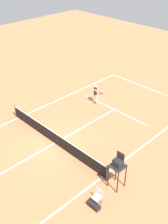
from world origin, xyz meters
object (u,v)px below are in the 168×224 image
(player_serving, at_px, (96,92))
(umpire_chair, at_px, (118,165))
(tennis_ball, at_px, (101,114))
(equipment_bag, at_px, (94,205))
(courtside_chair_near, at_px, (98,196))

(player_serving, xyz_separation_m, umpire_chair, (-7.55, 6.21, 0.60))
(tennis_ball, relative_size, umpire_chair, 0.03)
(tennis_ball, distance_m, equipment_bag, 9.31)
(equipment_bag, bearing_deg, player_serving, -47.04)
(courtside_chair_near, height_order, equipment_bag, courtside_chair_near)
(umpire_chair, height_order, equipment_bag, umpire_chair)
(equipment_bag, bearing_deg, tennis_ball, -49.79)
(umpire_chair, relative_size, equipment_bag, 3.17)
(tennis_ball, bearing_deg, equipment_bag, 130.21)
(player_serving, distance_m, equipment_bag, 11.30)
(tennis_ball, height_order, umpire_chair, umpire_chair)
(umpire_chair, bearing_deg, courtside_chair_near, 92.46)
(player_serving, bearing_deg, tennis_ball, 61.99)
(player_serving, xyz_separation_m, equipment_bag, (-7.68, 8.25, -0.85))
(equipment_bag, bearing_deg, courtside_chair_near, -80.98)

